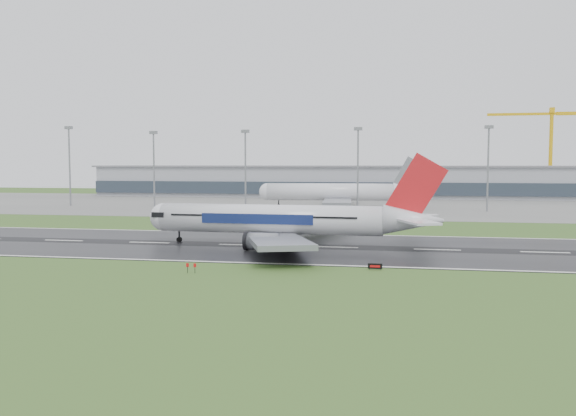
# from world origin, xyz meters

# --- Properties ---
(ground) EXTENTS (520.00, 520.00, 0.00)m
(ground) POSITION_xyz_m (0.00, 0.00, 0.00)
(ground) COLOR #32541E
(ground) RESTS_ON ground
(runway) EXTENTS (400.00, 45.00, 0.10)m
(runway) POSITION_xyz_m (0.00, 0.00, 0.05)
(runway) COLOR black
(runway) RESTS_ON ground
(apron) EXTENTS (400.00, 130.00, 0.08)m
(apron) POSITION_xyz_m (0.00, 125.00, 0.04)
(apron) COLOR slate
(apron) RESTS_ON ground
(terminal) EXTENTS (240.00, 36.00, 15.00)m
(terminal) POSITION_xyz_m (0.00, 185.00, 7.50)
(terminal) COLOR gray
(terminal) RESTS_ON ground
(main_airliner) EXTENTS (63.60, 60.78, 18.15)m
(main_airliner) POSITION_xyz_m (10.41, 1.03, 9.18)
(main_airliner) COLOR silver
(main_airliner) RESTS_ON runway
(parked_airliner) EXTENTS (68.38, 64.32, 18.76)m
(parked_airliner) POSITION_xyz_m (9.20, 111.87, 9.46)
(parked_airliner) COLOR silver
(parked_airliner) RESTS_ON apron
(tower_crane) EXTENTS (45.18, 3.42, 44.54)m
(tower_crane) POSITION_xyz_m (107.54, 200.00, 22.27)
(tower_crane) COLOR #E2A90E
(tower_crane) RESTS_ON ground
(runway_sign) EXTENTS (2.27, 0.93, 1.04)m
(runway_sign) POSITION_xyz_m (28.73, -24.35, 0.52)
(runway_sign) COLOR black
(runway_sign) RESTS_ON ground
(floodmast_0) EXTENTS (0.64, 0.64, 30.43)m
(floodmast_0) POSITION_xyz_m (-95.99, 100.00, 15.22)
(floodmast_0) COLOR gray
(floodmast_0) RESTS_ON ground
(floodmast_1) EXTENTS (0.64, 0.64, 28.22)m
(floodmast_1) POSITION_xyz_m (-60.54, 100.00, 14.11)
(floodmast_1) COLOR gray
(floodmast_1) RESTS_ON ground
(floodmast_2) EXTENTS (0.64, 0.64, 28.34)m
(floodmast_2) POSITION_xyz_m (-24.10, 100.00, 14.17)
(floodmast_2) COLOR gray
(floodmast_2) RESTS_ON ground
(floodmast_3) EXTENTS (0.64, 0.64, 28.86)m
(floodmast_3) POSITION_xyz_m (18.00, 100.00, 14.43)
(floodmast_3) COLOR gray
(floodmast_3) RESTS_ON ground
(floodmast_4) EXTENTS (0.64, 0.64, 29.04)m
(floodmast_4) POSITION_xyz_m (63.43, 100.00, 14.52)
(floodmast_4) COLOR gray
(floodmast_4) RESTS_ON ground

